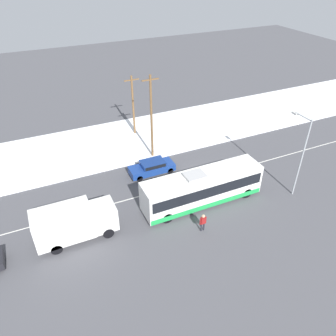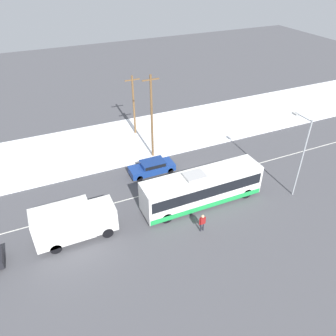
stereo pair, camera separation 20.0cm
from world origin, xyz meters
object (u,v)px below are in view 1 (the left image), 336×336
(box_truck, at_px, (73,222))
(pedestrian_at_stop, at_px, (203,221))
(city_bus, at_px, (202,188))
(sedan_car, at_px, (152,167))
(utility_pole_snowlot, at_px, (133,105))
(utility_pole_roadside, at_px, (151,117))
(streetlamp, at_px, (301,148))

(box_truck, distance_m, pedestrian_at_stop, 10.34)
(city_bus, distance_m, sedan_car, 6.72)
(utility_pole_snowlot, bearing_deg, city_bus, -86.07)
(city_bus, bearing_deg, utility_pole_roadside, 96.56)
(box_truck, relative_size, pedestrian_at_stop, 3.72)
(pedestrian_at_stop, bearing_deg, streetlamp, 6.01)
(sedan_car, bearing_deg, utility_pole_snowlot, -98.28)
(box_truck, bearing_deg, pedestrian_at_stop, -19.93)
(utility_pole_roadside, bearing_deg, sedan_car, -113.04)
(utility_pole_roadside, bearing_deg, pedestrian_at_stop, -93.04)
(pedestrian_at_stop, distance_m, utility_pole_snowlot, 18.68)
(streetlamp, xyz_separation_m, utility_pole_snowlot, (-9.57, 17.37, -0.95))
(pedestrian_at_stop, bearing_deg, utility_pole_roadside, 86.96)
(city_bus, distance_m, pedestrian_at_stop, 3.72)
(utility_pole_roadside, bearing_deg, utility_pole_snowlot, 89.80)
(box_truck, height_order, streetlamp, streetlamp)
(city_bus, bearing_deg, pedestrian_at_stop, -118.07)
(pedestrian_at_stop, bearing_deg, sedan_car, 93.74)
(city_bus, relative_size, streetlamp, 1.43)
(streetlamp, distance_m, utility_pole_roadside, 14.91)
(city_bus, height_order, utility_pole_roadside, utility_pole_roadside)
(streetlamp, bearing_deg, city_bus, 165.75)
(city_bus, bearing_deg, box_truck, 178.62)
(city_bus, distance_m, streetlamp, 9.36)
(sedan_car, xyz_separation_m, pedestrian_at_stop, (0.62, -9.48, 0.28))
(streetlamp, relative_size, utility_pole_snowlot, 1.05)
(city_bus, height_order, utility_pole_snowlot, utility_pole_snowlot)
(streetlamp, bearing_deg, utility_pole_roadside, 130.00)
(sedan_car, relative_size, pedestrian_at_stop, 2.74)
(city_bus, height_order, streetlamp, streetlamp)
(box_truck, xyz_separation_m, utility_pole_roadside, (10.37, 8.98, 3.14))
(utility_pole_roadside, relative_size, utility_pole_snowlot, 1.26)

